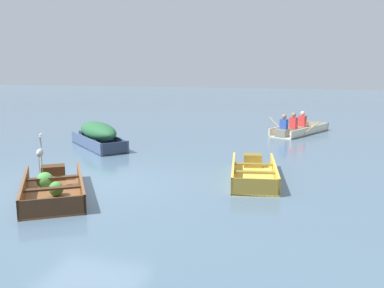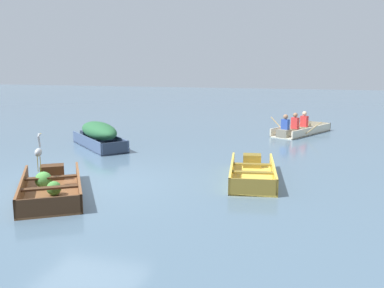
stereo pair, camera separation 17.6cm
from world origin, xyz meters
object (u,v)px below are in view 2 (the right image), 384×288
object	(u,v)px
heron_on_dinghy	(38,151)
skiff_slate_blue_near_moored	(99,133)
skiff_yellow_mid_moored	(252,173)
rowboat_cream_with_crew	(299,129)
dinghy_wooden_brown_foreground	(51,187)

from	to	relation	value
heron_on_dinghy	skiff_slate_blue_near_moored	bearing A→B (deg)	102.91
skiff_yellow_mid_moored	rowboat_cream_with_crew	world-z (taller)	rowboat_cream_with_crew
heron_on_dinghy	dinghy_wooden_brown_foreground	bearing A→B (deg)	-26.30
skiff_slate_blue_near_moored	heron_on_dinghy	distance (m)	4.95
skiff_yellow_mid_moored	heron_on_dinghy	world-z (taller)	heron_on_dinghy
dinghy_wooden_brown_foreground	skiff_yellow_mid_moored	size ratio (longest dim) A/B	1.07
skiff_slate_blue_near_moored	skiff_yellow_mid_moored	size ratio (longest dim) A/B	0.97
rowboat_cream_with_crew	skiff_slate_blue_near_moored	bearing A→B (deg)	-144.42
dinghy_wooden_brown_foreground	heron_on_dinghy	xyz separation A→B (m)	(-0.38, 0.19, 0.73)
skiff_slate_blue_near_moored	dinghy_wooden_brown_foreground	bearing A→B (deg)	-73.45
dinghy_wooden_brown_foreground	heron_on_dinghy	distance (m)	0.85
skiff_yellow_mid_moored	rowboat_cream_with_crew	distance (m)	7.19
rowboat_cream_with_crew	heron_on_dinghy	distance (m)	10.77
dinghy_wooden_brown_foreground	heron_on_dinghy	world-z (taller)	heron_on_dinghy
skiff_slate_blue_near_moored	rowboat_cream_with_crew	xyz separation A→B (m)	(6.38, 4.56, -0.27)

